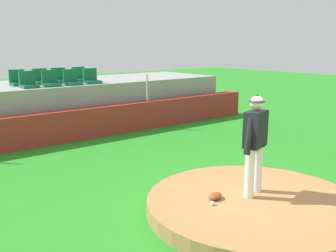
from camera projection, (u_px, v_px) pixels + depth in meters
ground_plane at (253, 213)px, 6.80m from camera, size 60.00×60.00×0.00m
pitchers_mound at (254, 206)px, 6.78m from camera, size 3.74×3.74×0.26m
pitcher at (255, 137)px, 6.75m from camera, size 0.78×0.38×1.80m
baseball at (213, 203)px, 6.47m from camera, size 0.07×0.07×0.07m
fielding_glove at (215, 196)px, 6.72m from camera, size 0.35×0.28×0.11m
brick_barrier at (77, 125)px, 11.86m from camera, size 14.35×0.40×0.95m
fence_post_right at (147, 88)px, 13.29m from camera, size 0.06×0.06×0.93m
bleacher_platform at (50, 106)px, 13.36m from camera, size 12.90×3.33×1.60m
stadium_chair_0 at (29, 83)px, 11.66m from camera, size 0.48×0.44×0.50m
stadium_chair_1 at (51, 81)px, 12.09m from camera, size 0.48×0.44×0.50m
stadium_chair_2 at (72, 80)px, 12.49m from camera, size 0.48×0.44×0.50m
stadium_chair_3 at (92, 79)px, 12.95m from camera, size 0.48×0.44×0.50m
stadium_chair_4 at (18, 81)px, 12.31m from camera, size 0.48×0.44×0.50m
stadium_chair_5 at (41, 79)px, 12.79m from camera, size 0.48×0.44×0.50m
stadium_chair_6 at (60, 78)px, 13.20m from camera, size 0.48×0.44×0.50m
stadium_chair_7 at (80, 77)px, 13.66m from camera, size 0.48×0.44×0.50m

